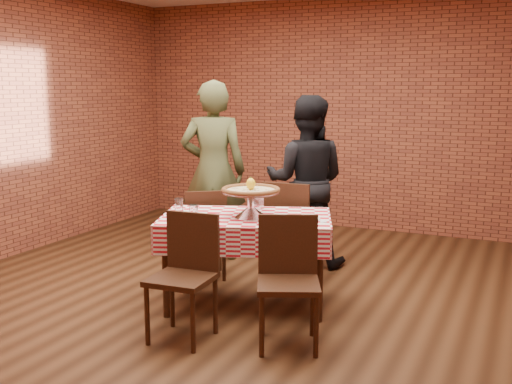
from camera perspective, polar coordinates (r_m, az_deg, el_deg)
ground at (r=5.37m, az=-2.10°, el=-9.76°), size 6.00×6.00×0.00m
back_wall at (r=7.86m, az=7.76°, el=7.20°), size 5.50×0.00×5.50m
table at (r=5.08m, az=-0.94°, el=-6.49°), size 1.55×1.22×0.75m
tablecloth at (r=5.01m, az=-0.95°, el=-3.57°), size 1.60×1.27×0.23m
pizza_stand at (r=4.92m, az=-0.48°, el=-1.16°), size 0.67×0.67×0.21m
pizza at (r=4.90m, az=-0.49°, el=0.12°), size 0.67×0.67×0.03m
lemon at (r=4.89m, az=-0.49°, el=0.76°), size 0.11×0.11×0.10m
water_glass_left at (r=4.88m, az=-5.87°, el=-1.88°), size 0.09×0.09×0.11m
water_glass_right at (r=5.19m, az=-7.23°, el=-1.20°), size 0.09×0.09×0.11m
side_plate at (r=4.86m, az=5.03°, el=-2.52°), size 0.22×0.22×0.01m
sweetener_packet_a at (r=4.78m, az=6.32°, el=-2.81°), size 0.06×0.06×0.00m
sweetener_packet_b at (r=4.82m, az=6.20°, el=-2.70°), size 0.05×0.04×0.00m
condiment_caddy at (r=5.28m, az=0.10°, el=-0.73°), size 0.14×0.13×0.15m
chair_near_left at (r=4.41m, az=-7.00°, el=-8.10°), size 0.44×0.44×0.90m
chair_near_right at (r=4.27m, az=3.05°, el=-8.61°), size 0.56×0.56×0.91m
chair_far_left at (r=5.82m, az=-4.82°, el=-3.83°), size 0.54×0.54×0.86m
chair_far_right at (r=5.81m, az=3.38°, el=-3.44°), size 0.48×0.48×0.94m
diner_olive at (r=6.37m, az=-4.01°, el=2.00°), size 0.80×0.67×1.87m
diner_black at (r=6.16m, az=4.70°, el=1.02°), size 0.96×0.82×1.72m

